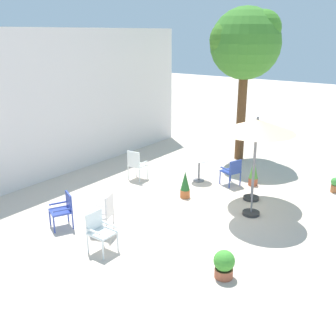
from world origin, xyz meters
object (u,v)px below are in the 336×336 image
Objects in this scene: patio_chair_1 at (99,229)px; patio_chair_2 at (104,212)px; cafe_table_0 at (199,166)px; potted_plant_0 at (335,184)px; shade_tree at (245,44)px; potted_plant_1 at (185,185)px; patio_chair_0 at (232,170)px; patio_umbrella_0 at (257,127)px; patio_umbrella_1 at (256,128)px; patio_chair_4 at (64,208)px; patio_chair_3 at (136,163)px; potted_plant_3 at (254,173)px; potted_plant_2 at (224,264)px.

patio_chair_1 is 0.90× the size of patio_chair_2.
potted_plant_0 is at bearing -67.02° from cafe_table_0.
cafe_table_0 is at bearing -178.14° from shade_tree.
patio_chair_0 is at bearing -20.61° from potted_plant_1.
patio_umbrella_0 is at bearing -149.42° from shade_tree.
potted_plant_1 is at bearing 92.21° from patio_umbrella_0.
cafe_table_0 is at bearing 61.70° from patio_umbrella_0.
patio_umbrella_1 is (0.91, 0.42, -0.24)m from patio_umbrella_0.
patio_chair_4 is at bearing 173.62° from shade_tree.
patio_chair_1 reaches higher than potted_plant_0.
patio_umbrella_0 is 3.05× the size of patio_chair_4.
shade_tree is at bearing 1.86° from cafe_table_0.
patio_umbrella_0 is at bearing -27.15° from patio_chair_1.
patio_chair_3 reaches higher than patio_chair_4.
shade_tree reaches higher than patio_chair_3.
shade_tree is at bearing 70.26° from potted_plant_0.
patio_chair_4 is (-3.47, -0.72, -0.07)m from patio_chair_3.
patio_umbrella_1 is 5.33m from patio_chair_4.
patio_chair_0 is 0.87× the size of patio_chair_3.
patio_chair_1 is 3.49m from potted_plant_1.
patio_chair_1 is at bearing 170.12° from potted_plant_3.
patio_chair_2 reaches higher than potted_plant_0.
patio_chair_2 is 2.18× the size of potted_plant_0.
shade_tree reaches higher than potted_plant_1.
cafe_table_0 is 0.92× the size of potted_plant_1.
potted_plant_2 is at bearing -162.31° from patio_umbrella_1.
potted_plant_2 is at bearing -84.42° from patio_chair_4.
potted_plant_1 is at bearing 151.01° from potted_plant_3.
patio_chair_1 is at bearing 175.01° from patio_chair_0.
patio_chair_1 reaches higher than potted_plant_1.
shade_tree reaches higher than patio_chair_1.
patio_umbrella_1 is at bearing -17.41° from patio_chair_1.
patio_chair_0 is at bearing 55.91° from patio_umbrella_1.
shade_tree is 6.31× the size of patio_chair_4.
cafe_table_0 is at bearing -56.76° from patio_chair_3.
patio_chair_0 is at bearing 41.56° from patio_umbrella_0.
patio_chair_2 is 2.89m from potted_plant_1.
shade_tree is 5.21m from patio_umbrella_0.
shade_tree is 5.53× the size of patio_chair_3.
potted_plant_3 is at bearing 22.69° from patio_umbrella_1.
patio_umbrella_0 is 2.67× the size of patio_chair_3.
cafe_table_0 is 4.89m from patio_chair_1.
patio_chair_3 is 2.09m from potted_plant_1.
potted_plant_3 is (0.41, -0.52, -0.09)m from patio_chair_0.
patio_chair_4 is 7.68m from potted_plant_0.
patio_umbrella_1 is 4.08× the size of potted_plant_2.
patio_chair_2 is at bearing -150.78° from patio_chair_3.
patio_chair_1 is (-4.48, 1.40, -1.55)m from patio_umbrella_1.
shade_tree reaches higher than potted_plant_3.
patio_chair_0 is at bearing -4.99° from patio_chair_1.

